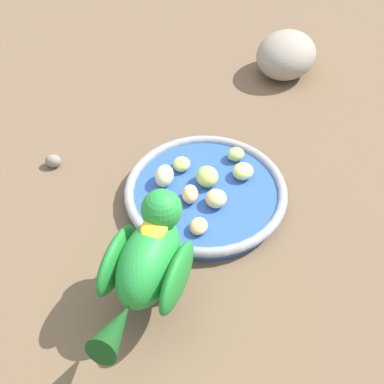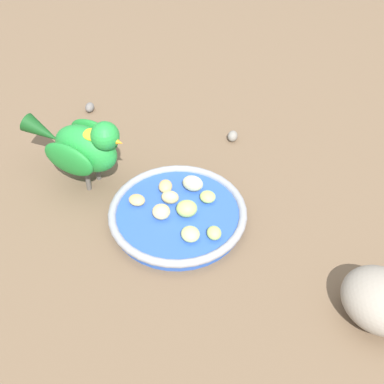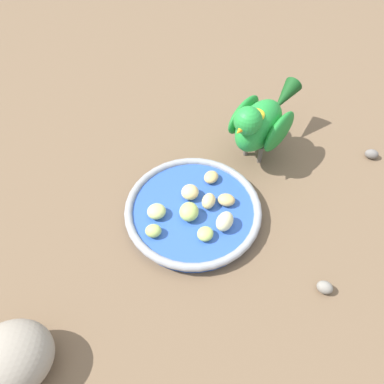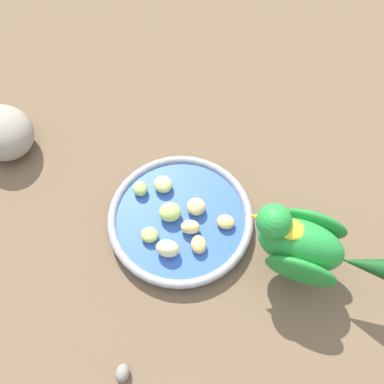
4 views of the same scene
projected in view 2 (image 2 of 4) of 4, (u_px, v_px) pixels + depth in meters
ground_plane at (172, 210)px, 0.89m from camera, size 4.00×4.00×0.00m
feeding_bowl at (179, 214)px, 0.87m from camera, size 0.22×0.22×0.02m
apple_piece_0 at (189, 208)px, 0.85m from camera, size 0.03×0.03×0.03m
apple_piece_1 at (163, 212)px, 0.85m from camera, size 0.04×0.04×0.02m
apple_piece_2 at (167, 186)px, 0.89m from camera, size 0.03×0.02×0.02m
apple_piece_3 at (139, 200)px, 0.87m from camera, size 0.03×0.03×0.02m
apple_piece_4 at (170, 195)px, 0.87m from camera, size 0.03×0.03×0.02m
apple_piece_5 at (192, 234)px, 0.82m from camera, size 0.04×0.04×0.02m
apple_piece_6 at (194, 183)px, 0.89m from camera, size 0.04×0.04×0.03m
apple_piece_7 at (216, 233)px, 0.82m from camera, size 0.03×0.03×0.02m
apple_piece_8 at (209, 196)px, 0.88m from camera, size 0.03×0.03×0.02m
parrot at (85, 146)px, 0.88m from camera, size 0.14×0.19×0.14m
rock_large at (382, 300)px, 0.72m from camera, size 0.14×0.14×0.08m
pebble_0 at (234, 136)px, 1.02m from camera, size 0.03×0.02×0.02m
pebble_1 at (91, 107)px, 1.09m from camera, size 0.03×0.02×0.02m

